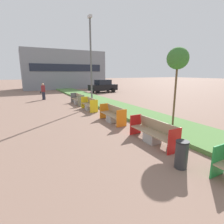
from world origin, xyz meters
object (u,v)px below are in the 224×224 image
bench_orange_frame (113,116)px  sapling_tree_near (178,59)px  bench_red_frame (153,134)px  litter_bin (181,155)px  pedestrian_walking (43,91)px  bench_yellow_frame (90,105)px  parked_car_distant (103,86)px  street_lamp_post (91,59)px  bench_grey_frame (78,100)px

bench_orange_frame → sapling_tree_near: 4.59m
bench_red_frame → litter_bin: bench_red_frame is taller
litter_bin → bench_red_frame: bearing=73.1°
bench_orange_frame → sapling_tree_near: sapling_tree_near is taller
sapling_tree_near → pedestrian_walking: 14.80m
bench_orange_frame → litter_bin: size_ratio=2.53×
bench_yellow_frame → parked_car_distant: parked_car_distant is taller
street_lamp_post → litter_bin: bearing=-96.6°
bench_red_frame → bench_grey_frame: (-0.00, 10.48, -0.00)m
sapling_tree_near → street_lamp_post: bearing=102.4°
bench_grey_frame → parked_car_distant: 10.26m
pedestrian_walking → bench_yellow_frame: bearing=-71.8°
bench_red_frame → bench_orange_frame: (-0.00, 3.55, -0.01)m
bench_orange_frame → sapling_tree_near: size_ratio=0.54×
bench_orange_frame → street_lamp_post: street_lamp_post is taller
litter_bin → sapling_tree_near: 5.13m
bench_red_frame → pedestrian_walking: bearing=99.4°
bench_yellow_frame → litter_bin: (-0.59, -9.34, 0.07)m
street_lamp_post → parked_car_distant: size_ratio=1.63×
street_lamp_post → parked_car_distant: 12.02m
bench_yellow_frame → pedestrian_walking: bearing=108.2°
litter_bin → pedestrian_walking: size_ratio=0.49×
bench_grey_frame → sapling_tree_near: size_ratio=0.56×
bench_orange_frame → parked_car_distant: 16.26m
pedestrian_walking → sapling_tree_near: bearing=-71.2°
bench_orange_frame → pedestrian_walking: (-2.45, 11.28, 0.54)m
bench_yellow_frame → street_lamp_post: bearing=59.3°
sapling_tree_near → parked_car_distant: 18.15m
bench_yellow_frame → sapling_tree_near: (2.24, -6.35, 3.12)m
bench_yellow_frame → parked_car_distant: 12.84m
bench_yellow_frame → parked_car_distant: size_ratio=0.46×
litter_bin → parked_car_distant: bearing=71.2°
litter_bin → bench_yellow_frame: bearing=86.4°
litter_bin → pedestrian_walking: bearing=96.3°
bench_yellow_frame → sapling_tree_near: bearing=-70.6°
bench_grey_frame → sapling_tree_near: 10.20m
bench_orange_frame → bench_yellow_frame: same height
bench_orange_frame → bench_grey_frame: bearing=90.0°
litter_bin → parked_car_distant: parked_car_distant is taller
bench_grey_frame → parked_car_distant: (6.38, 8.02, 0.54)m
bench_red_frame → bench_grey_frame: 10.48m
bench_grey_frame → parked_car_distant: bearing=51.5°
bench_orange_frame → bench_grey_frame: same height
bench_yellow_frame → parked_car_distant: (6.38, 11.13, 0.55)m
bench_yellow_frame → sapling_tree_near: size_ratio=0.50×
bench_yellow_frame → bench_grey_frame: 3.10m
bench_orange_frame → bench_yellow_frame: bearing=90.0°
bench_yellow_frame → bench_grey_frame: bearing=89.9°
sapling_tree_near → bench_red_frame: bearing=-155.4°
bench_orange_frame → bench_yellow_frame: size_ratio=1.08×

